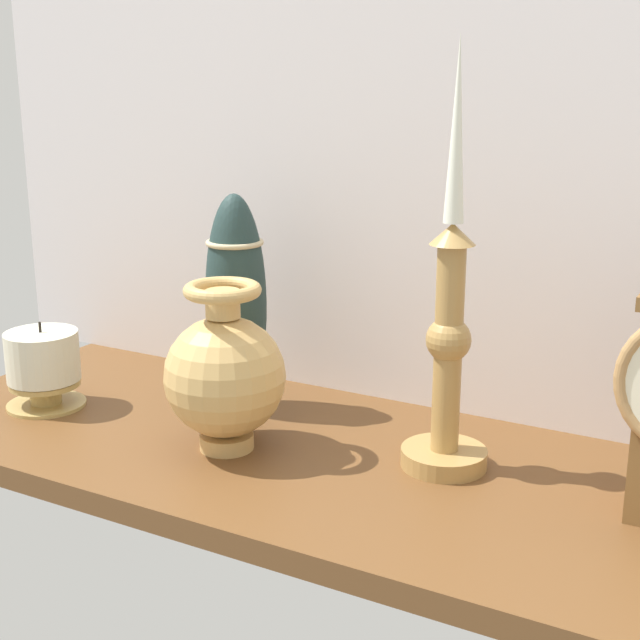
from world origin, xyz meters
TOP-DOWN VIEW (x-y plane):
  - ground_plane at (0.00, 0.00)cm, footprint 100.00×36.00cm
  - back_wall at (0.00, 18.50)cm, footprint 120.00×2.00cm
  - candlestick_tall_left at (9.44, 3.13)cm, footprint 8.45×8.45cm
  - brass_vase_bulbous at (-11.65, -3.63)cm, footprint 12.36×12.36cm
  - pillar_candle_front at (-36.97, -3.75)cm, footprint 8.99×8.99cm
  - tall_ceramic_vase at (-17.38, 7.00)cm, footprint 6.86×6.86cm

SIDE VIEW (x-z plane):
  - ground_plane at x=0.00cm, z-range -2.40..0.00cm
  - pillar_candle_front at x=-36.97cm, z-range -0.24..9.86cm
  - brass_vase_bulbous at x=-11.65cm, z-range -0.61..16.80cm
  - tall_ceramic_vase at x=-17.38cm, z-range 0.14..24.81cm
  - candlestick_tall_left at x=9.44cm, z-range -7.82..32.92cm
  - back_wall at x=0.00cm, z-range 0.00..65.00cm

